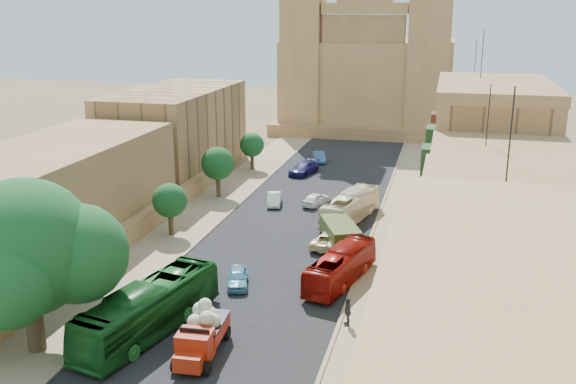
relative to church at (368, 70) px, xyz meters
The scene contains 31 objects.
road_surface 49.54m from the church, 90.00° to the right, with size 14.00×140.00×0.01m, color black.
sidewalk_east 50.44m from the church, 78.94° to the right, with size 5.00×140.00×0.01m, color #947E61.
sidewalk_west 50.44m from the church, 101.06° to the right, with size 5.00×140.00×0.01m, color #947E61.
kerb_east 50.02m from the church, 81.81° to the right, with size 0.25×140.00×0.12m, color #947E61.
kerb_west 50.02m from the church, 98.19° to the right, with size 0.25×140.00×0.12m, color #947E61.
townhouse_a 83.22m from the church, 78.94° to the right, with size 9.00×14.00×16.40m.
townhouse_b 69.58m from the church, 76.73° to the right, with size 9.00×14.00×14.90m.
townhouse_c 56.00m from the church, 73.43° to the right, with size 9.00×14.00×17.40m.
townhouse_d 42.84m from the church, 68.07° to the right, with size 9.00×14.00×15.90m.
west_wall 60.55m from the church, 102.04° to the right, with size 1.00×40.00×1.80m, color #9E7547.
west_building_low 63.45m from the church, 106.54° to the right, with size 10.00×28.00×8.40m, color olive.
west_building_mid 39.27m from the church, 117.48° to the right, with size 10.00×22.00×10.00m, color #A97C4C.
church is the anchor object (origin of this frame).
ficus_tree 75.28m from the church, 97.19° to the right, with size 10.22×9.40×10.22m.
street_tree_a 67.60m from the church, 98.54° to the right, with size 3.66×3.66×5.63m.
street_tree_b 55.89m from the church, 100.38° to the right, with size 3.00×3.00×4.61m.
street_tree_c 44.18m from the church, 103.21° to the right, with size 3.44×3.44×5.29m.
street_tree_d 32.85m from the church, 108.09° to the right, with size 2.95×2.95×4.54m.
red_truck 73.29m from the church, 90.00° to the right, with size 2.42×5.44×3.10m.
olive_pickup 55.20m from the church, 84.91° to the right, with size 4.20×5.74×2.17m.
bus_green_north 71.78m from the church, 93.21° to the right, with size 2.67×11.42×3.18m, color #165B1F.
bus_red_east 61.93m from the church, 84.37° to the right, with size 2.07×8.87×2.47m, color #910E08.
bus_cream_east 48.02m from the church, 84.45° to the right, with size 2.24×9.56×2.66m, color #F2E2C1.
car_blue_a 64.01m from the church, 90.90° to the right, with size 1.44×3.58×1.22m, color #559FC8.
car_white_a 45.07m from the church, 94.65° to the right, with size 1.28×3.67×1.21m, color white.
car_cream 55.07m from the church, 85.77° to the right, with size 2.20×4.76×1.32m, color beige.
car_dkblue 32.75m from the church, 96.15° to the right, with size 2.02×4.98×1.45m, color #171453.
car_white_b 44.04m from the church, 89.34° to the right, with size 1.52×3.79×1.29m, color white.
car_blue_b 26.49m from the church, 96.52° to the right, with size 1.38×3.95×1.30m, color #356193.
pedestrian_a 70.91m from the church, 82.38° to the right, with size 0.59×0.39×1.61m, color black.
pedestrian_c 68.29m from the church, 83.64° to the right, with size 1.09×0.45×1.86m, color #3C3C3D.
Camera 1 is at (12.69, -24.71, 19.13)m, focal length 40.00 mm.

